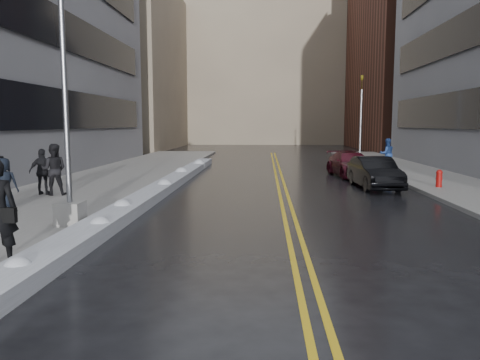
# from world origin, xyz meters

# --- Properties ---
(ground) EXTENTS (160.00, 160.00, 0.00)m
(ground) POSITION_xyz_m (0.00, 0.00, 0.00)
(ground) COLOR black
(ground) RESTS_ON ground
(sidewalk_west) EXTENTS (5.50, 50.00, 0.15)m
(sidewalk_west) POSITION_xyz_m (-5.75, 10.00, 0.07)
(sidewalk_west) COLOR gray
(sidewalk_west) RESTS_ON ground
(sidewalk_east) EXTENTS (4.00, 50.00, 0.15)m
(sidewalk_east) POSITION_xyz_m (10.00, 10.00, 0.07)
(sidewalk_east) COLOR gray
(sidewalk_east) RESTS_ON ground
(lane_line_left) EXTENTS (0.12, 50.00, 0.01)m
(lane_line_left) POSITION_xyz_m (2.35, 10.00, 0.00)
(lane_line_left) COLOR gold
(lane_line_left) RESTS_ON ground
(lane_line_right) EXTENTS (0.12, 50.00, 0.01)m
(lane_line_right) POSITION_xyz_m (2.65, 10.00, 0.00)
(lane_line_right) COLOR gold
(lane_line_right) RESTS_ON ground
(snow_ridge) EXTENTS (0.90, 30.00, 0.34)m
(snow_ridge) POSITION_xyz_m (-2.45, 8.00, 0.17)
(snow_ridge) COLOR silver
(snow_ridge) RESTS_ON ground
(building_west_far) EXTENTS (14.00, 22.00, 18.00)m
(building_west_far) POSITION_xyz_m (-15.50, 44.00, 9.00)
(building_west_far) COLOR gray
(building_west_far) RESTS_ON ground
(building_east_far) EXTENTS (14.00, 20.00, 28.00)m
(building_east_far) POSITION_xyz_m (19.00, 42.00, 14.00)
(building_east_far) COLOR #562D21
(building_east_far) RESTS_ON ground
(building_far) EXTENTS (36.00, 16.00, 22.00)m
(building_far) POSITION_xyz_m (2.00, 60.00, 11.00)
(building_far) COLOR gray
(building_far) RESTS_ON ground
(lamppost) EXTENTS (0.65, 0.65, 7.62)m
(lamppost) POSITION_xyz_m (-3.30, 2.00, 2.53)
(lamppost) COLOR gray
(lamppost) RESTS_ON sidewalk_west
(fire_hydrant) EXTENTS (0.26, 0.26, 0.73)m
(fire_hydrant) POSITION_xyz_m (9.00, 10.00, 0.55)
(fire_hydrant) COLOR maroon
(fire_hydrant) RESTS_ON sidewalk_east
(traffic_signal) EXTENTS (0.16, 0.20, 6.00)m
(traffic_signal) POSITION_xyz_m (8.50, 24.00, 3.40)
(traffic_signal) COLOR gray
(traffic_signal) RESTS_ON sidewalk_east
(pedestrian_b) EXTENTS (1.05, 0.89, 1.90)m
(pedestrian_b) POSITION_xyz_m (-6.00, 7.00, 1.10)
(pedestrian_b) COLOR black
(pedestrian_b) RESTS_ON sidewalk_west
(pedestrian_c) EXTENTS (0.85, 0.64, 1.58)m
(pedestrian_c) POSITION_xyz_m (-6.30, 4.20, 0.94)
(pedestrian_c) COLOR black
(pedestrian_c) RESTS_ON sidewalk_west
(pedestrian_d) EXTENTS (1.05, 0.55, 1.71)m
(pedestrian_d) POSITION_xyz_m (-6.47, 7.10, 1.00)
(pedestrian_d) COLOR black
(pedestrian_d) RESTS_ON sidewalk_west
(pedestrian_east) EXTENTS (0.95, 0.79, 1.78)m
(pedestrian_east) POSITION_xyz_m (8.83, 17.81, 1.04)
(pedestrian_east) COLOR navy
(pedestrian_east) RESTS_ON sidewalk_east
(car_black) EXTENTS (1.70, 4.22, 1.36)m
(car_black) POSITION_xyz_m (6.47, 10.52, 0.68)
(car_black) COLOR black
(car_black) RESTS_ON ground
(car_maroon) EXTENTS (2.33, 4.64, 1.29)m
(car_maroon) POSITION_xyz_m (6.28, 15.11, 0.65)
(car_maroon) COLOR #420A16
(car_maroon) RESTS_ON ground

